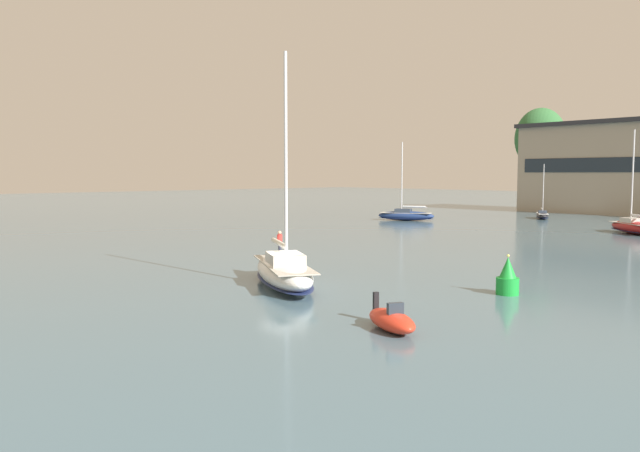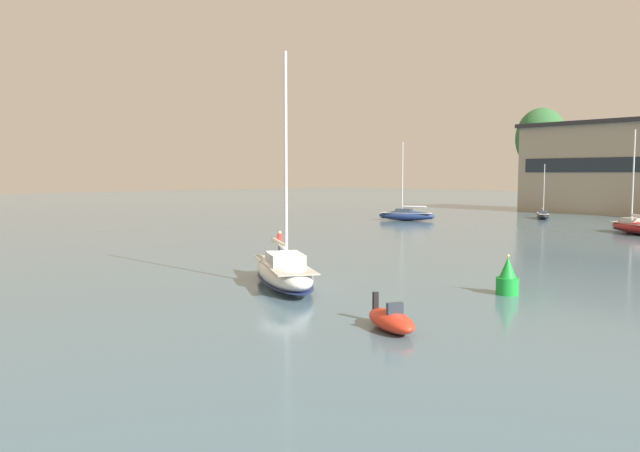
{
  "view_description": "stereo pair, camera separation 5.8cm",
  "coord_description": "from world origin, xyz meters",
  "views": [
    {
      "loc": [
        29.5,
        -23.71,
        6.88
      ],
      "look_at": [
        0.0,
        3.0,
        3.53
      ],
      "focal_mm": 35.0,
      "sensor_mm": 36.0,
      "label": 1
    },
    {
      "loc": [
        29.54,
        -23.67,
        6.88
      ],
      "look_at": [
        0.0,
        3.0,
        3.53
      ],
      "focal_mm": 35.0,
      "sensor_mm": 36.0,
      "label": 2
    }
  ],
  "objects": [
    {
      "name": "waterfront_building",
      "position": [
        -16.43,
        87.12,
        7.97
      ],
      "size": [
        30.81,
        14.93,
        15.85
      ],
      "color": "tan",
      "rests_on": "ground"
    },
    {
      "name": "sailboat_main",
      "position": [
        0.02,
        -0.01,
        0.95
      ],
      "size": [
        10.35,
        7.24,
        13.99
      ],
      "color": "white",
      "rests_on": "ground"
    },
    {
      "name": "sailboat_moored_far_slip",
      "position": [
        -18.19,
        65.43,
        0.57
      ],
      "size": [
        4.74,
        5.98,
        8.33
      ],
      "color": "#232328",
      "rests_on": "ground"
    },
    {
      "name": "channel_buoy",
      "position": [
        10.65,
        7.8,
        0.92
      ],
      "size": [
        1.29,
        1.29,
        2.31
      ],
      "color": "green",
      "rests_on": "ground"
    },
    {
      "name": "tree_shore_center",
      "position": [
        -29.57,
        85.13,
        13.34
      ],
      "size": [
        9.26,
        9.26,
        19.05
      ],
      "color": "#4C3828",
      "rests_on": "ground"
    },
    {
      "name": "sailboat_moored_mid_channel",
      "position": [
        0.93,
        50.76,
        0.81
      ],
      "size": [
        8.3,
        7.29,
        11.92
      ],
      "color": "maroon",
      "rests_on": "ground"
    },
    {
      "name": "ground_plane",
      "position": [
        0.0,
        0.0,
        0.0
      ],
      "size": [
        400.0,
        400.0,
        0.0
      ],
      "primitive_type": "plane",
      "color": "slate"
    },
    {
      "name": "motor_tender",
      "position": [
        11.63,
        -3.29,
        0.45
      ],
      "size": [
        3.9,
        2.77,
        1.39
      ],
      "color": "red",
      "rests_on": "ground"
    },
    {
      "name": "sailboat_moored_near_marina",
      "position": [
        -29.82,
        47.05,
        0.78
      ],
      "size": [
        8.46,
        6.04,
        11.49
      ],
      "color": "navy",
      "rests_on": "ground"
    }
  ]
}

